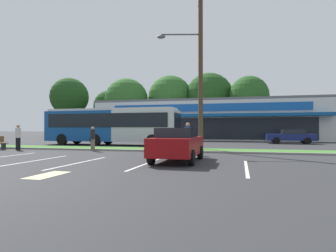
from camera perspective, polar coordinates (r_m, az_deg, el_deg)
name	(u,v)px	position (r m, az deg, el deg)	size (l,w,h in m)	color
grass_median	(119,149)	(20.51, -9.69, -4.46)	(56.00, 2.20, 0.12)	#427A2D
curb_lip	(111,150)	(19.40, -11.15, -4.69)	(56.00, 0.24, 0.12)	gray
parking_stripe_0	(3,157)	(17.48, -29.88, -5.28)	(0.12, 4.80, 0.01)	silver
parking_stripe_1	(35,161)	(14.61, -24.85, -6.25)	(0.12, 4.80, 0.01)	silver
parking_stripe_2	(79,163)	(13.09, -17.17, -6.96)	(0.12, 4.80, 0.01)	silver
parking_stripe_3	(147,163)	(12.33, -4.15, -7.38)	(0.12, 4.80, 0.01)	silver
parking_stripe_4	(246,168)	(11.34, 15.26, -7.97)	(0.12, 4.80, 0.01)	silver
lot_arrow	(48,175)	(10.03, -22.72, -8.93)	(0.70, 1.60, 0.01)	beige
storefront_building	(211,121)	(41.35, 8.51, 1.07)	(29.64, 14.19, 5.21)	silver
tree_far_left	(69,97)	(57.48, -18.94, 5.48)	(7.10, 7.10, 11.00)	#473323
tree_left	(109,106)	(57.43, -11.53, 3.88)	(6.09, 6.09, 8.91)	#473323
tree_mid_left	(126,100)	(51.78, -8.23, 5.11)	(7.65, 7.65, 10.36)	#473323
tree_mid	(170,97)	(51.71, 0.44, 5.67)	(7.83, 7.83, 10.96)	#473323
tree_mid_right	(209,97)	(50.96, 8.19, 5.73)	(8.34, 8.34, 11.18)	#473323
tree_right	(249,96)	(48.48, 15.73, 5.79)	(6.37, 6.37, 9.97)	#473323
utility_pole	(199,65)	(19.54, 6.07, 11.99)	(3.16, 2.37, 10.71)	#4C3826
city_bus	(111,125)	(26.33, -11.14, 0.13)	(12.31, 2.88, 3.25)	#144793
car_0	(291,136)	(30.46, 23.16, -1.88)	(4.42, 1.88, 1.38)	navy
car_1	(168,135)	(31.17, -0.01, -1.83)	(4.48, 1.99, 1.46)	silver
car_2	(178,144)	(12.92, 1.91, -3.58)	(1.90, 4.19, 1.51)	maroon
pedestrian_near_bench	(18,137)	(22.27, -27.55, -1.99)	(0.35, 0.35, 1.75)	black
pedestrian_by_pole	(93,139)	(19.61, -14.67, -2.46)	(0.32, 0.32, 1.60)	#726651
pedestrian_mid	(188,138)	(16.45, 3.93, -2.47)	(0.37, 0.37, 1.82)	black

